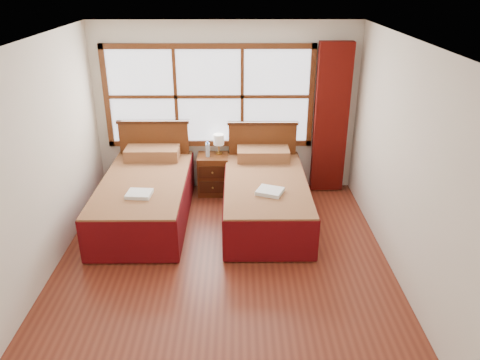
{
  "coord_description": "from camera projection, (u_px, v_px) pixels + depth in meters",
  "views": [
    {
      "loc": [
        0.17,
        -4.73,
        3.24
      ],
      "look_at": [
        0.21,
        0.7,
        0.8
      ],
      "focal_mm": 35.0,
      "sensor_mm": 36.0,
      "label": 1
    }
  ],
  "objects": [
    {
      "name": "bed_left",
      "position": [
        146.0,
        195.0,
        6.58
      ],
      "size": [
        1.17,
        2.28,
        1.15
      ],
      "color": "#36180B",
      "rests_on": "floor"
    },
    {
      "name": "ceiling",
      "position": [
        219.0,
        41.0,
        4.58
      ],
      "size": [
        4.5,
        4.5,
        0.0
      ],
      "primitive_type": "plane",
      "rotation": [
        3.14,
        0.0,
        0.0
      ],
      "color": "white",
      "rests_on": "wall_back"
    },
    {
      "name": "bottle_far",
      "position": [
        208.0,
        149.0,
        7.14
      ],
      "size": [
        0.06,
        0.06,
        0.24
      ],
      "color": "#A8C1D8",
      "rests_on": "nightstand"
    },
    {
      "name": "wall_left",
      "position": [
        38.0,
        165.0,
        5.09
      ],
      "size": [
        0.0,
        4.5,
        4.5
      ],
      "primitive_type": "plane",
      "rotation": [
        1.57,
        0.0,
        1.57
      ],
      "color": "silver",
      "rests_on": "floor"
    },
    {
      "name": "bottle_near",
      "position": [
        208.0,
        150.0,
        7.12
      ],
      "size": [
        0.06,
        0.06,
        0.24
      ],
      "color": "#A8C1D8",
      "rests_on": "nightstand"
    },
    {
      "name": "towels_left",
      "position": [
        139.0,
        194.0,
        5.95
      ],
      "size": [
        0.33,
        0.29,
        0.05
      ],
      "rotation": [
        0.0,
        0.0,
        -0.08
      ],
      "color": "white",
      "rests_on": "bed_left"
    },
    {
      "name": "wall_back",
      "position": [
        226.0,
        109.0,
        7.16
      ],
      "size": [
        4.0,
        0.0,
        4.0
      ],
      "primitive_type": "plane",
      "rotation": [
        1.57,
        0.0,
        0.0
      ],
      "color": "silver",
      "rests_on": "floor"
    },
    {
      "name": "window",
      "position": [
        209.0,
        96.0,
        7.04
      ],
      "size": [
        3.16,
        0.06,
        1.56
      ],
      "color": "white",
      "rests_on": "wall_back"
    },
    {
      "name": "floor",
      "position": [
        223.0,
        264.0,
        5.64
      ],
      "size": [
        4.5,
        4.5,
        0.0
      ],
      "primitive_type": "plane",
      "color": "maroon",
      "rests_on": "ground"
    },
    {
      "name": "wall_right",
      "position": [
        404.0,
        164.0,
        5.12
      ],
      "size": [
        0.0,
        4.5,
        4.5
      ],
      "primitive_type": "plane",
      "rotation": [
        1.57,
        0.0,
        -1.57
      ],
      "color": "silver",
      "rests_on": "floor"
    },
    {
      "name": "bed_right",
      "position": [
        265.0,
        195.0,
        6.6
      ],
      "size": [
        1.15,
        2.23,
        1.12
      ],
      "color": "#36180B",
      "rests_on": "floor"
    },
    {
      "name": "nightstand",
      "position": [
        213.0,
        174.0,
        7.33
      ],
      "size": [
        0.47,
        0.46,
        0.63
      ],
      "color": "#592C13",
      "rests_on": "floor"
    },
    {
      "name": "lamp",
      "position": [
        219.0,
        140.0,
        7.18
      ],
      "size": [
        0.16,
        0.16,
        0.32
      ],
      "color": "gold",
      "rests_on": "nightstand"
    },
    {
      "name": "towels_right",
      "position": [
        270.0,
        191.0,
        6.05
      ],
      "size": [
        0.4,
        0.38,
        0.05
      ],
      "rotation": [
        0.0,
        0.0,
        -0.38
      ],
      "color": "white",
      "rests_on": "bed_right"
    },
    {
      "name": "curtain",
      "position": [
        331.0,
        119.0,
        7.1
      ],
      "size": [
        0.5,
        0.16,
        2.3
      ],
      "primitive_type": "cube",
      "color": "#570D08",
      "rests_on": "wall_back"
    }
  ]
}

